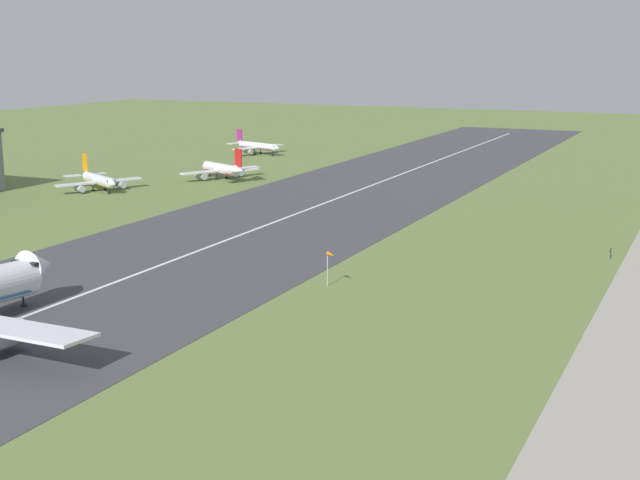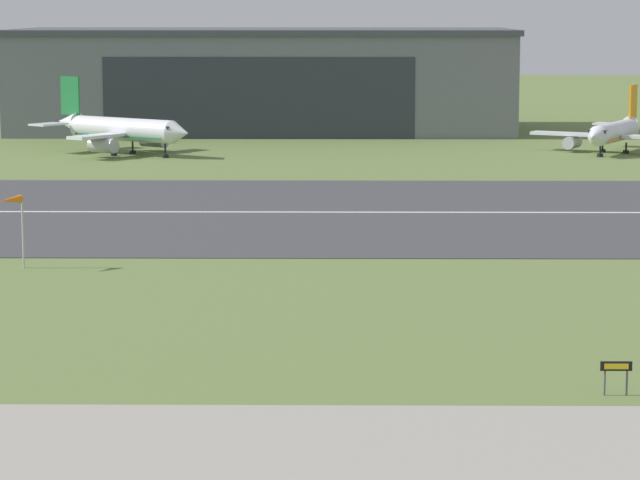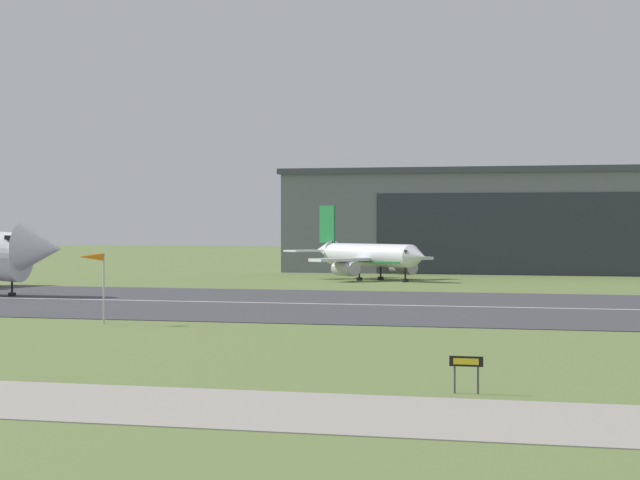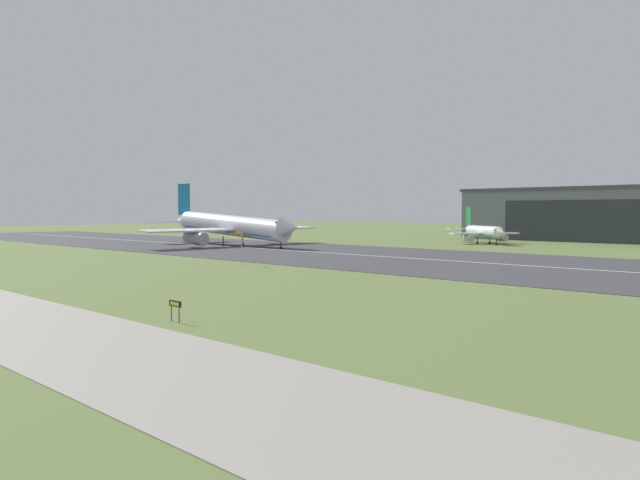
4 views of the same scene
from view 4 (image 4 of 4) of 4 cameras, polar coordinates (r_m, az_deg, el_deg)
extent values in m
plane|color=olive|center=(54.95, 6.05, -6.73)|extent=(709.67, 709.67, 0.00)
cube|color=#3D3D42|center=(102.20, 24.72, -2.59)|extent=(469.67, 53.44, 0.06)
cube|color=silver|center=(102.20, 24.72, -2.57)|extent=(422.71, 0.70, 0.01)
cube|color=gray|center=(39.39, -15.85, -10.55)|extent=(352.25, 12.69, 0.05)
cube|color=slate|center=(206.79, 24.47, 2.05)|extent=(76.98, 33.86, 15.11)
cube|color=#424751|center=(206.89, 24.51, 4.26)|extent=(77.98, 34.86, 0.90)
cube|color=#2D333D|center=(190.86, 22.77, 1.59)|extent=(46.19, 0.12, 12.09)
cylinder|color=silver|center=(162.00, -8.03, 1.32)|extent=(40.39, 5.87, 7.36)
cone|color=silver|center=(144.82, -2.67, 1.18)|extent=(5.03, 5.27, 5.44)
cone|color=silver|center=(180.96, -12.47, 1.72)|extent=(6.55, 4.78, 5.00)
cube|color=black|center=(146.69, -3.35, 1.61)|extent=(1.20, 4.43, 0.50)
cube|color=#146B9E|center=(162.04, -8.03, 0.82)|extent=(36.11, 5.54, 2.16)
cube|color=silver|center=(153.08, -12.15, 0.87)|extent=(6.53, 23.71, 0.73)
cylinder|color=#A8A8B2|center=(153.17, -11.30, 0.18)|extent=(6.96, 3.33, 3.58)
cube|color=silver|center=(170.51, -4.01, 1.10)|extent=(6.53, 23.71, 0.73)
cylinder|color=#A8A8B2|center=(168.41, -4.22, 0.45)|extent=(6.96, 3.33, 3.58)
cube|color=#146B9E|center=(180.19, -12.33, 3.65)|extent=(5.65, 0.38, 8.82)
cube|color=silver|center=(177.04, -14.17, 1.63)|extent=(5.07, 8.02, 0.24)
cube|color=silver|center=(184.16, -10.67, 1.70)|extent=(5.07, 8.02, 0.24)
cylinder|color=black|center=(147.59, -3.60, -0.30)|extent=(0.24, 0.24, 2.61)
cylinder|color=black|center=(147.65, -3.59, -0.72)|extent=(0.84, 0.84, 0.44)
cylinder|color=black|center=(160.03, -8.85, -0.10)|extent=(0.24, 0.24, 2.61)
cylinder|color=black|center=(160.09, -8.84, -0.49)|extent=(0.84, 0.84, 0.44)
cylinder|color=black|center=(163.80, -7.09, -0.02)|extent=(0.24, 0.24, 2.61)
cylinder|color=black|center=(163.85, -7.09, -0.40)|extent=(0.84, 0.84, 0.44)
cylinder|color=silver|center=(175.56, 14.77, 0.77)|extent=(15.56, 12.12, 3.05)
cone|color=silver|center=(166.83, 16.25, 0.65)|extent=(3.99, 4.07, 3.05)
cone|color=silver|center=(184.79, 13.37, 1.05)|extent=(4.57, 4.34, 2.74)
cube|color=black|center=(168.15, 16.01, 0.88)|extent=(2.38, 2.75, 0.44)
cube|color=#1E7238|center=(175.59, 14.76, 0.50)|extent=(14.09, 11.03, 0.20)
cube|color=silver|center=(172.89, 13.16, 0.58)|extent=(6.90, 8.22, 0.40)
cylinder|color=#A8A8B2|center=(172.70, 13.43, 0.18)|extent=(4.33, 3.81, 1.89)
cube|color=silver|center=(177.79, 16.42, 0.60)|extent=(6.90, 8.22, 0.40)
cylinder|color=#A8A8B2|center=(177.05, 16.31, 0.21)|extent=(4.33, 3.81, 1.89)
cube|color=#1E7238|center=(184.23, 13.45, 2.15)|extent=(2.88, 2.12, 5.18)
cube|color=silver|center=(183.08, 12.29, 1.01)|extent=(5.04, 5.48, 0.24)
cube|color=silver|center=(186.30, 14.46, 1.02)|extent=(5.04, 5.48, 0.24)
cylinder|color=black|center=(169.21, 15.83, -0.14)|extent=(0.24, 0.24, 1.86)
cylinder|color=black|center=(169.24, 15.83, -0.39)|extent=(0.84, 0.84, 0.44)
cylinder|color=black|center=(175.00, 14.19, -0.03)|extent=(0.24, 0.24, 1.86)
cylinder|color=black|center=(175.04, 14.19, -0.27)|extent=(0.84, 0.84, 0.44)
cylinder|color=black|center=(176.61, 15.27, -0.02)|extent=(0.24, 0.24, 1.86)
cylinder|color=black|center=(176.64, 15.26, -0.25)|extent=(0.84, 0.84, 0.44)
cylinder|color=#B7B7BC|center=(103.65, -7.15, -0.79)|extent=(0.14, 0.14, 5.48)
cone|color=orange|center=(103.47, -7.79, 0.59)|extent=(1.65, 1.97, 0.60)
cylinder|color=#4C4C51|center=(52.35, -13.43, -6.56)|extent=(0.10, 0.10, 1.27)
cylinder|color=#4C4C51|center=(51.43, -12.75, -6.72)|extent=(0.10, 0.10, 1.27)
cube|color=black|center=(51.75, -13.10, -5.69)|extent=(1.59, 0.12, 0.48)
cube|color=yellow|center=(51.72, -13.16, -5.69)|extent=(1.21, 0.02, 0.29)
camera|label=1|loc=(203.27, -43.36, 9.60)|focal=50.00mm
camera|label=2|loc=(73.95, -85.56, 8.17)|focal=85.00mm
camera|label=3|loc=(48.84, -102.52, -1.66)|focal=85.00mm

